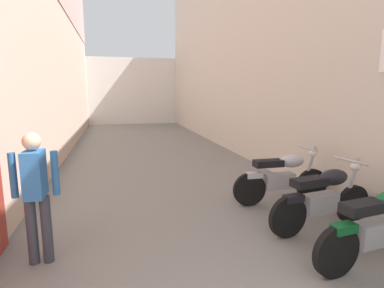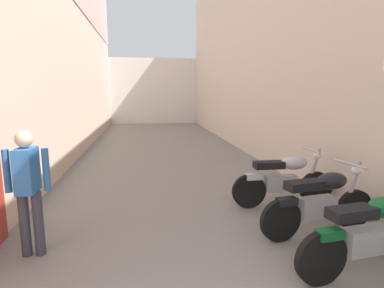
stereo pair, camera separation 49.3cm
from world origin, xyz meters
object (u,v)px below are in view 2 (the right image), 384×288
motorcycle_fourth (284,179)px  pedestrian_mid_alley (28,184)px  motorcycle_third (320,201)px  motorcycle_second (371,233)px

motorcycle_fourth → pedestrian_mid_alley: pedestrian_mid_alley is taller
motorcycle_third → motorcycle_fourth: same height
motorcycle_second → motorcycle_fourth: 2.13m
motorcycle_second → pedestrian_mid_alley: size_ratio=1.18×
motorcycle_third → motorcycle_fourth: (0.00, 1.14, 0.00)m
motorcycle_third → motorcycle_fourth: 1.14m
motorcycle_third → motorcycle_fourth: size_ratio=0.99×
motorcycle_fourth → pedestrian_mid_alley: 4.00m
motorcycle_third → pedestrian_mid_alley: pedestrian_mid_alley is taller
motorcycle_second → motorcycle_third: 0.99m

